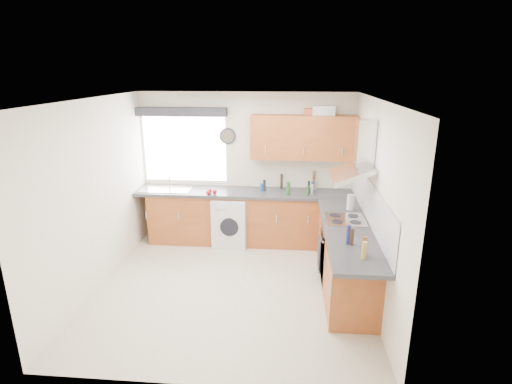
# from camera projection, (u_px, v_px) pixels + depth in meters

# --- Properties ---
(ground_plane) EXTENTS (3.60, 3.60, 0.00)m
(ground_plane) POSITION_uv_depth(u_px,v_px,m) (232.00, 286.00, 5.45)
(ground_plane) COLOR beige
(ceiling) EXTENTS (3.60, 3.60, 0.02)m
(ceiling) POSITION_uv_depth(u_px,v_px,m) (229.00, 100.00, 4.72)
(ceiling) COLOR white
(ceiling) RESTS_ON wall_back
(wall_back) EXTENTS (3.60, 0.02, 2.50)m
(wall_back) POSITION_uv_depth(u_px,v_px,m) (246.00, 167.00, 6.80)
(wall_back) COLOR silver
(wall_back) RESTS_ON ground_plane
(wall_front) EXTENTS (3.60, 0.02, 2.50)m
(wall_front) POSITION_uv_depth(u_px,v_px,m) (200.00, 266.00, 3.37)
(wall_front) COLOR silver
(wall_front) RESTS_ON ground_plane
(wall_left) EXTENTS (0.02, 3.60, 2.50)m
(wall_left) POSITION_uv_depth(u_px,v_px,m) (95.00, 196.00, 5.24)
(wall_left) COLOR silver
(wall_left) RESTS_ON ground_plane
(wall_right) EXTENTS (0.02, 3.60, 2.50)m
(wall_right) POSITION_uv_depth(u_px,v_px,m) (375.00, 204.00, 4.94)
(wall_right) COLOR silver
(wall_right) RESTS_ON ground_plane
(window) EXTENTS (1.40, 0.02, 1.10)m
(window) POSITION_uv_depth(u_px,v_px,m) (185.00, 149.00, 6.79)
(window) COLOR silver
(window) RESTS_ON wall_back
(window_blind) EXTENTS (1.50, 0.18, 0.14)m
(window_blind) POSITION_uv_depth(u_px,v_px,m) (181.00, 112.00, 6.52)
(window_blind) COLOR #24232A
(window_blind) RESTS_ON wall_back
(splashback) EXTENTS (0.01, 3.00, 0.54)m
(splashback) POSITION_uv_depth(u_px,v_px,m) (369.00, 201.00, 5.25)
(splashback) COLOR white
(splashback) RESTS_ON wall_right
(base_cab_back) EXTENTS (3.00, 0.58, 0.86)m
(base_cab_back) POSITION_uv_depth(u_px,v_px,m) (239.00, 218.00, 6.77)
(base_cab_back) COLOR brown
(base_cab_back) RESTS_ON ground_plane
(base_cab_corner) EXTENTS (0.60, 0.60, 0.86)m
(base_cab_corner) POSITION_uv_depth(u_px,v_px,m) (334.00, 221.00, 6.63)
(base_cab_corner) COLOR brown
(base_cab_corner) RESTS_ON ground_plane
(base_cab_right) EXTENTS (0.58, 2.10, 0.86)m
(base_cab_right) POSITION_uv_depth(u_px,v_px,m) (345.00, 257.00, 5.35)
(base_cab_right) COLOR brown
(base_cab_right) RESTS_ON ground_plane
(worktop_back) EXTENTS (3.60, 0.62, 0.05)m
(worktop_back) POSITION_uv_depth(u_px,v_px,m) (244.00, 193.00, 6.62)
(worktop_back) COLOR #2C2C2F
(worktop_back) RESTS_ON base_cab_back
(worktop_right) EXTENTS (0.62, 2.42, 0.05)m
(worktop_right) POSITION_uv_depth(u_px,v_px,m) (348.00, 230.00, 5.07)
(worktop_right) COLOR #2C2C2F
(worktop_right) RESTS_ON base_cab_right
(sink) EXTENTS (0.84, 0.46, 0.10)m
(sink) POSITION_uv_depth(u_px,v_px,m) (166.00, 187.00, 6.71)
(sink) COLOR silver
(sink) RESTS_ON worktop_back
(oven) EXTENTS (0.56, 0.58, 0.85)m
(oven) POSITION_uv_depth(u_px,v_px,m) (343.00, 253.00, 5.49)
(oven) COLOR black
(oven) RESTS_ON ground_plane
(hob_plate) EXTENTS (0.52, 0.52, 0.01)m
(hob_plate) POSITION_uv_depth(u_px,v_px,m) (345.00, 219.00, 5.35)
(hob_plate) COLOR silver
(hob_plate) RESTS_ON worktop_right
(extractor_hood) EXTENTS (0.52, 0.78, 0.66)m
(extractor_hood) POSITION_uv_depth(u_px,v_px,m) (358.00, 157.00, 5.09)
(extractor_hood) COLOR silver
(extractor_hood) RESTS_ON wall_right
(upper_cabinets) EXTENTS (1.70, 0.35, 0.70)m
(upper_cabinets) POSITION_uv_depth(u_px,v_px,m) (304.00, 137.00, 6.40)
(upper_cabinets) COLOR brown
(upper_cabinets) RESTS_ON wall_back
(washing_machine) EXTENTS (0.62, 0.60, 0.83)m
(washing_machine) POSITION_uv_depth(u_px,v_px,m) (232.00, 221.00, 6.68)
(washing_machine) COLOR silver
(washing_machine) RESTS_ON ground_plane
(wall_clock) EXTENTS (0.27, 0.04, 0.27)m
(wall_clock) POSITION_uv_depth(u_px,v_px,m) (227.00, 136.00, 6.63)
(wall_clock) COLOR #24232A
(wall_clock) RESTS_ON wall_back
(casserole) EXTENTS (0.35, 0.26, 0.15)m
(casserole) POSITION_uv_depth(u_px,v_px,m) (323.00, 110.00, 6.34)
(casserole) COLOR silver
(casserole) RESTS_ON upper_cabinets
(storage_box) EXTENTS (0.22, 0.18, 0.10)m
(storage_box) POSITION_uv_depth(u_px,v_px,m) (311.00, 112.00, 6.36)
(storage_box) COLOR #B7512C
(storage_box) RESTS_ON upper_cabinets
(utensil_pot) EXTENTS (0.10, 0.10, 0.13)m
(utensil_pot) POSITION_uv_depth(u_px,v_px,m) (314.00, 186.00, 6.69)
(utensil_pot) COLOR gray
(utensil_pot) RESTS_ON worktop_back
(kitchen_roll) EXTENTS (0.11, 0.11, 0.22)m
(kitchen_roll) POSITION_uv_depth(u_px,v_px,m) (350.00, 202.00, 5.71)
(kitchen_roll) COLOR silver
(kitchen_roll) RESTS_ON worktop_right
(tomato_cluster) EXTENTS (0.19, 0.19, 0.08)m
(tomato_cluster) POSITION_uv_depth(u_px,v_px,m) (211.00, 192.00, 6.46)
(tomato_cluster) COLOR #A50D15
(tomato_cluster) RESTS_ON worktop_back
(jar_0) EXTENTS (0.04, 0.04, 0.21)m
(jar_0) POSITION_uv_depth(u_px,v_px,m) (309.00, 187.00, 6.47)
(jar_0) COLOR black
(jar_0) RESTS_ON worktop_back
(jar_1) EXTENTS (0.05, 0.05, 0.14)m
(jar_1) POSITION_uv_depth(u_px,v_px,m) (313.00, 186.00, 6.65)
(jar_1) COLOR navy
(jar_1) RESTS_ON worktop_back
(jar_2) EXTENTS (0.04, 0.04, 0.16)m
(jar_2) POSITION_uv_depth(u_px,v_px,m) (308.00, 191.00, 6.37)
(jar_2) COLOR #1C4719
(jar_2) RESTS_ON worktop_back
(jar_3) EXTENTS (0.04, 0.04, 0.17)m
(jar_3) POSITION_uv_depth(u_px,v_px,m) (312.00, 189.00, 6.43)
(jar_3) COLOR #A79E8E
(jar_3) RESTS_ON worktop_back
(jar_4) EXTENTS (0.04, 0.04, 0.26)m
(jar_4) POSITION_uv_depth(u_px,v_px,m) (282.00, 182.00, 6.70)
(jar_4) COLOR black
(jar_4) RESTS_ON worktop_back
(jar_5) EXTENTS (0.06, 0.06, 0.13)m
(jar_5) POSITION_uv_depth(u_px,v_px,m) (262.00, 187.00, 6.61)
(jar_5) COLOR navy
(jar_5) RESTS_ON worktop_back
(jar_6) EXTENTS (0.06, 0.06, 0.21)m
(jar_6) POSITION_uv_depth(u_px,v_px,m) (288.00, 188.00, 6.40)
(jar_6) COLOR #1E531D
(jar_6) RESTS_ON worktop_back
(jar_7) EXTENTS (0.05, 0.05, 0.18)m
(jar_7) POSITION_uv_depth(u_px,v_px,m) (264.00, 185.00, 6.61)
(jar_7) COLOR black
(jar_7) RESTS_ON worktop_back
(bottle_0) EXTENTS (0.05, 0.05, 0.20)m
(bottle_0) POSITION_uv_depth(u_px,v_px,m) (364.00, 250.00, 4.22)
(bottle_0) COLOR #A48838
(bottle_0) RESTS_ON worktop_right
(bottle_1) EXTENTS (0.05, 0.05, 0.23)m
(bottle_1) POSITION_uv_depth(u_px,v_px,m) (349.00, 235.00, 4.58)
(bottle_1) COLOR #181D51
(bottle_1) RESTS_ON worktop_right
(bottle_2) EXTENTS (0.05, 0.05, 0.20)m
(bottle_2) POSITION_uv_depth(u_px,v_px,m) (352.00, 236.00, 4.56)
(bottle_2) COLOR #34251D
(bottle_2) RESTS_ON worktop_right
(bottle_3) EXTENTS (0.06, 0.06, 0.22)m
(bottle_3) POSITION_uv_depth(u_px,v_px,m) (365.00, 246.00, 4.30)
(bottle_3) COLOR brown
(bottle_3) RESTS_ON worktop_right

